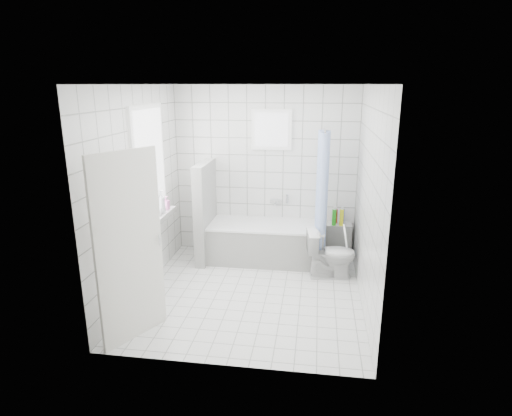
# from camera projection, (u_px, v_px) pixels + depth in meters

# --- Properties ---
(ground) EXTENTS (3.00, 3.00, 0.00)m
(ground) POSITION_uv_depth(u_px,v_px,m) (250.00, 293.00, 5.53)
(ground) COLOR white
(ground) RESTS_ON ground
(ceiling) EXTENTS (3.00, 3.00, 0.00)m
(ceiling) POSITION_uv_depth(u_px,v_px,m) (249.00, 84.00, 4.81)
(ceiling) COLOR white
(ceiling) RESTS_ON ground
(wall_back) EXTENTS (2.80, 0.02, 2.60)m
(wall_back) POSITION_uv_depth(u_px,v_px,m) (265.00, 172.00, 6.60)
(wall_back) COLOR white
(wall_back) RESTS_ON ground
(wall_front) EXTENTS (2.80, 0.02, 2.60)m
(wall_front) POSITION_uv_depth(u_px,v_px,m) (223.00, 238.00, 3.75)
(wall_front) COLOR white
(wall_front) RESTS_ON ground
(wall_left) EXTENTS (0.02, 3.00, 2.60)m
(wall_left) POSITION_uv_depth(u_px,v_px,m) (140.00, 192.00, 5.36)
(wall_left) COLOR white
(wall_left) RESTS_ON ground
(wall_right) EXTENTS (0.02, 3.00, 2.60)m
(wall_right) POSITION_uv_depth(u_px,v_px,m) (368.00, 200.00, 4.98)
(wall_right) COLOR white
(wall_right) RESTS_ON ground
(window_left) EXTENTS (0.01, 0.90, 1.40)m
(window_left) POSITION_uv_depth(u_px,v_px,m) (151.00, 164.00, 5.56)
(window_left) COLOR white
(window_left) RESTS_ON wall_left
(window_back) EXTENTS (0.50, 0.01, 0.50)m
(window_back) POSITION_uv_depth(u_px,v_px,m) (272.00, 130.00, 6.36)
(window_back) COLOR white
(window_back) RESTS_ON wall_back
(window_sill) EXTENTS (0.18, 1.02, 0.08)m
(window_sill) POSITION_uv_depth(u_px,v_px,m) (158.00, 219.00, 5.76)
(window_sill) COLOR white
(window_sill) RESTS_ON wall_left
(door) EXTENTS (0.42, 0.72, 2.00)m
(door) POSITION_uv_depth(u_px,v_px,m) (130.00, 249.00, 4.33)
(door) COLOR silver
(door) RESTS_ON ground
(bathtub) EXTENTS (1.73, 0.77, 0.58)m
(bathtub) POSITION_uv_depth(u_px,v_px,m) (267.00, 242.00, 6.51)
(bathtub) COLOR white
(bathtub) RESTS_ON ground
(partition_wall) EXTENTS (0.15, 0.85, 1.50)m
(partition_wall) POSITION_uv_depth(u_px,v_px,m) (205.00, 212.00, 6.46)
(partition_wall) COLOR white
(partition_wall) RESTS_ON ground
(tiled_ledge) EXTENTS (0.40, 0.24, 0.55)m
(tiled_ledge) POSITION_uv_depth(u_px,v_px,m) (338.00, 241.00, 6.61)
(tiled_ledge) COLOR white
(tiled_ledge) RESTS_ON ground
(toilet) EXTENTS (0.71, 0.46, 0.68)m
(toilet) POSITION_uv_depth(u_px,v_px,m) (331.00, 254.00, 5.92)
(toilet) COLOR white
(toilet) RESTS_ON ground
(curtain_rod) EXTENTS (0.02, 0.80, 0.02)m
(curtain_rod) POSITION_uv_depth(u_px,v_px,m) (325.00, 130.00, 5.91)
(curtain_rod) COLOR silver
(curtain_rod) RESTS_ON wall_back
(shower_curtain) EXTENTS (0.14, 0.48, 1.78)m
(shower_curtain) POSITION_uv_depth(u_px,v_px,m) (322.00, 195.00, 6.03)
(shower_curtain) COLOR #4870D3
(shower_curtain) RESTS_ON curtain_rod
(tub_faucet) EXTENTS (0.18, 0.06, 0.06)m
(tub_faucet) POSITION_uv_depth(u_px,v_px,m) (276.00, 201.00, 6.66)
(tub_faucet) COLOR silver
(tub_faucet) RESTS_ON wall_back
(sill_bottles) EXTENTS (0.15, 0.81, 0.31)m
(sill_bottles) POSITION_uv_depth(u_px,v_px,m) (157.00, 207.00, 5.71)
(sill_bottles) COLOR #CA4E81
(sill_bottles) RESTS_ON window_sill
(ledge_bottles) EXTENTS (0.19, 0.18, 0.25)m
(ledge_bottles) POSITION_uv_depth(u_px,v_px,m) (338.00, 217.00, 6.48)
(ledge_bottles) COLOR #1A23D3
(ledge_bottles) RESTS_ON tiled_ledge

